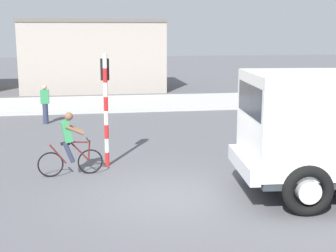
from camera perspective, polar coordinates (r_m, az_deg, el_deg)
The scene contains 6 objects.
ground_plane at distance 11.49m, azimuth 0.11°, elevation -8.36°, with size 120.00×120.00×0.00m, color #56565B.
sidewalk_far at distance 25.44m, azimuth -5.34°, elevation 2.67°, with size 80.00×5.00×0.16m, color #ADADA8.
cyclist at distance 13.21m, azimuth -11.45°, elevation -2.07°, with size 1.72×0.53×1.72m.
traffic_light_pole at distance 13.84m, azimuth -7.32°, elevation 3.73°, with size 0.24×0.43×3.20m.
pedestrian_near_kerb at distance 20.74m, azimuth -14.18°, elevation 2.56°, with size 0.34×0.22×1.62m.
building_mid_block at distance 32.12m, azimuth -8.76°, elevation 8.23°, with size 8.93×5.58×4.46m.
Camera 1 is at (-1.81, -10.67, 3.86)m, focal length 52.14 mm.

